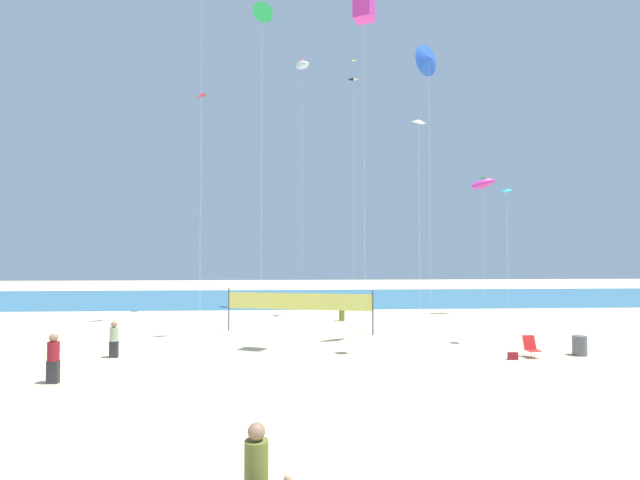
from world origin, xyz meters
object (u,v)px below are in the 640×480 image
(beachgoer_teal_shirt, at_px, (342,308))
(kite_cyan_diamond, at_px, (507,193))
(beachgoer_maroon_shirt, at_px, (53,357))
(kite_white_diamond, at_px, (419,126))
(trash_barrel, at_px, (580,346))
(kite_magenta_inflatable, at_px, (483,184))
(kite_red_diamond, at_px, (202,100))
(kite_blue_delta, at_px, (429,60))
(kite_yellow_diamond, at_px, (353,78))
(mother_figure, at_px, (256,472))
(kite_black_diamond, at_px, (353,83))
(beach_handbag, at_px, (513,356))
(kite_green_delta, at_px, (262,14))
(kite_magenta_box, at_px, (364,6))
(folding_beach_chair, at_px, (531,346))
(volleyball_net, at_px, (299,303))
(beachgoer_sage_shirt, at_px, (114,338))
(kite_white_inflatable, at_px, (302,66))

(beachgoer_teal_shirt, xyz_separation_m, kite_cyan_diamond, (7.11, -8.35, 6.45))
(beachgoer_maroon_shirt, relative_size, kite_white_diamond, 0.16)
(trash_barrel, relative_size, kite_white_diamond, 0.08)
(beachgoer_maroon_shirt, relative_size, kite_magenta_inflatable, 0.17)
(kite_red_diamond, xyz_separation_m, kite_magenta_inflatable, (20.44, -1.89, -6.31))
(beachgoer_maroon_shirt, relative_size, trash_barrel, 2.01)
(kite_blue_delta, height_order, kite_yellow_diamond, kite_yellow_diamond)
(mother_figure, bearing_deg, kite_black_diamond, 53.71)
(mother_figure, distance_m, kite_magenta_inflatable, 30.14)
(beach_handbag, bearing_deg, kite_red_diamond, 135.09)
(beach_handbag, relative_size, kite_black_diamond, 0.02)
(beachgoer_maroon_shirt, height_order, kite_green_delta, kite_green_delta)
(mother_figure, height_order, kite_cyan_diamond, kite_cyan_diamond)
(trash_barrel, distance_m, kite_green_delta, 21.80)
(beach_handbag, height_order, kite_magenta_box, kite_magenta_box)
(trash_barrel, bearing_deg, beach_handbag, -169.03)
(folding_beach_chair, distance_m, trash_barrel, 2.28)
(volleyball_net, distance_m, kite_red_diamond, 18.04)
(beach_handbag, height_order, kite_blue_delta, kite_blue_delta)
(kite_black_diamond, distance_m, kite_red_diamond, 11.36)
(beachgoer_sage_shirt, relative_size, kite_black_diamond, 0.09)
(kite_white_inflatable, bearing_deg, beachgoer_maroon_shirt, -113.13)
(volleyball_net, height_order, beach_handbag, volleyball_net)
(volleyball_net, distance_m, kite_white_diamond, 11.49)
(mother_figure, bearing_deg, beachgoer_maroon_shirt, 105.38)
(mother_figure, xyz_separation_m, kite_magenta_inflatable, (14.21, 25.18, 8.50))
(folding_beach_chair, relative_size, kite_yellow_diamond, 0.04)
(kite_cyan_diamond, distance_m, kite_magenta_inflatable, 11.66)
(kite_black_diamond, bearing_deg, kite_white_diamond, -83.78)
(kite_magenta_box, distance_m, kite_yellow_diamond, 16.82)
(folding_beach_chair, height_order, kite_magenta_inflatable, kite_magenta_inflatable)
(kite_magenta_inflatable, bearing_deg, kite_yellow_diamond, 156.38)
(beachgoer_teal_shirt, height_order, beachgoer_maroon_shirt, beachgoer_maroon_shirt)
(kite_red_diamond, bearing_deg, kite_black_diamond, -16.57)
(mother_figure, distance_m, kite_cyan_diamond, 18.98)
(beachgoer_teal_shirt, height_order, beachgoer_sage_shirt, beachgoer_teal_shirt)
(folding_beach_chair, bearing_deg, trash_barrel, -31.39)
(kite_white_inflatable, relative_size, kite_blue_delta, 1.36)
(kite_magenta_inflatable, bearing_deg, kite_black_diamond, -171.95)
(mother_figure, bearing_deg, kite_magenta_box, 48.54)
(trash_barrel, bearing_deg, kite_yellow_diamond, 113.68)
(kite_cyan_diamond, xyz_separation_m, kite_white_diamond, (-4.86, -2.24, 2.55))
(folding_beach_chair, xyz_separation_m, kite_white_inflatable, (-9.34, 17.49, 18.86))
(kite_cyan_diamond, bearing_deg, kite_red_diamond, 143.01)
(kite_white_inflatable, bearing_deg, beach_handbag, -64.93)
(kite_white_inflatable, distance_m, kite_magenta_box, 17.22)
(kite_magenta_box, bearing_deg, volleyball_net, 116.28)
(trash_barrel, height_order, kite_black_diamond, kite_black_diamond)
(folding_beach_chair, bearing_deg, beachgoer_teal_shirt, 85.04)
(beachgoer_sage_shirt, relative_size, kite_white_inflatable, 0.08)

